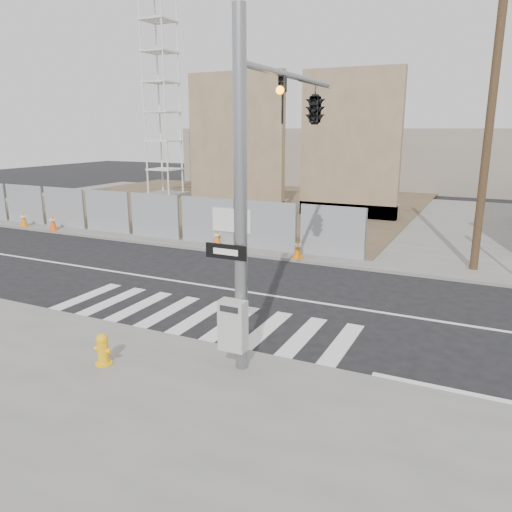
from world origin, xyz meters
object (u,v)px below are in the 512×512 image
at_px(fire_hydrant, 103,349).
at_px(traffic_cone_a, 24,219).
at_px(traffic_cone_d, 298,248).
at_px(traffic_cone_c, 217,237).
at_px(signal_pole, 294,137).
at_px(crane_tower, 160,69).
at_px(traffic_cone_b, 53,222).

relative_size(fire_hydrant, traffic_cone_a, 0.88).
bearing_deg(traffic_cone_d, traffic_cone_c, 170.96).
height_order(signal_pole, traffic_cone_a, signal_pole).
xyz_separation_m(signal_pole, crane_tower, (-17.49, 19.05, 4.24)).
bearing_deg(traffic_cone_c, traffic_cone_a, -176.74).
height_order(signal_pole, traffic_cone_d, signal_pole).
height_order(fire_hydrant, traffic_cone_a, traffic_cone_a).
distance_m(signal_pole, traffic_cone_b, 16.91).
bearing_deg(traffic_cone_d, signal_pole, -70.56).
bearing_deg(traffic_cone_a, fire_hydrant, -35.13).
xyz_separation_m(crane_tower, fire_hydrant, (14.80, -22.95, -8.56)).
distance_m(signal_pole, traffic_cone_c, 10.20).
relative_size(crane_tower, traffic_cone_d, 22.77).
height_order(signal_pole, traffic_cone_c, signal_pole).
bearing_deg(traffic_cone_c, crane_tower, 133.02).
relative_size(crane_tower, fire_hydrant, 26.34).
height_order(crane_tower, traffic_cone_d, crane_tower).
bearing_deg(crane_tower, traffic_cone_b, -79.44).
height_order(traffic_cone_a, traffic_cone_b, traffic_cone_a).
distance_m(signal_pole, fire_hydrant, 6.42).
relative_size(crane_tower, traffic_cone_c, 26.71).
distance_m(traffic_cone_b, traffic_cone_c, 8.98).
bearing_deg(traffic_cone_d, traffic_cone_a, 180.00).
xyz_separation_m(signal_pole, traffic_cone_d, (-2.21, 6.27, -4.27)).
bearing_deg(crane_tower, traffic_cone_c, -46.98).
xyz_separation_m(crane_tower, traffic_cone_b, (2.38, -12.78, -8.52)).
relative_size(fire_hydrant, traffic_cone_b, 0.88).
distance_m(fire_hydrant, traffic_cone_d, 10.18).
distance_m(traffic_cone_c, traffic_cone_d, 3.99).
distance_m(traffic_cone_b, traffic_cone_d, 12.90).
relative_size(traffic_cone_a, traffic_cone_d, 0.99).
distance_m(crane_tower, traffic_cone_d, 21.67).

